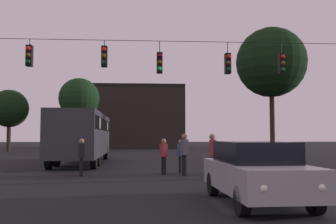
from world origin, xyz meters
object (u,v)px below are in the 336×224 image
(tree_behind_building, at_px, (79,99))
(pedestrian_far_side, at_px, (184,152))
(tree_left_silhouette, at_px, (271,63))
(pedestrian_crossing_center, at_px, (164,154))
(city_bus, at_px, (83,133))
(pedestrian_trailing, at_px, (215,154))
(pedestrian_crossing_left, at_px, (181,154))
(pedestrian_crossing_right, at_px, (81,155))
(car_near_right, at_px, (256,171))
(pedestrian_near_bus, at_px, (212,153))
(tree_right_far, at_px, (9,109))

(tree_behind_building, bearing_deg, pedestrian_far_side, -71.12)
(tree_left_silhouette, bearing_deg, pedestrian_crossing_center, -130.60)
(city_bus, relative_size, pedestrian_trailing, 7.31)
(tree_behind_building, bearing_deg, pedestrian_trailing, -67.40)
(pedestrian_crossing_left, xyz_separation_m, pedestrian_crossing_right, (-4.26, -1.10, 0.03))
(car_near_right, distance_m, tree_left_silhouette, 18.77)
(pedestrian_near_bus, bearing_deg, tree_behind_building, 109.84)
(pedestrian_crossing_left, relative_size, pedestrian_crossing_right, 0.97)
(pedestrian_crossing_right, relative_size, pedestrian_far_side, 0.89)
(pedestrian_crossing_center, xyz_separation_m, tree_right_far, (-15.14, 25.27, 3.72))
(pedestrian_far_side, bearing_deg, pedestrian_crossing_left, 91.74)
(pedestrian_trailing, height_order, pedestrian_far_side, pedestrian_far_side)
(city_bus, bearing_deg, pedestrian_far_side, -54.78)
(pedestrian_near_bus, relative_size, tree_behind_building, 0.23)
(city_bus, bearing_deg, tree_left_silhouette, 10.15)
(tree_left_silhouette, height_order, tree_behind_building, tree_left_silhouette)
(pedestrian_crossing_left, bearing_deg, tree_left_silhouette, 50.29)
(car_near_right, bearing_deg, pedestrian_crossing_left, 97.75)
(pedestrian_crossing_right, xyz_separation_m, tree_right_far, (-11.68, 25.70, 3.71))
(city_bus, bearing_deg, tree_right_far, 120.22)
(pedestrian_crossing_center, bearing_deg, pedestrian_trailing, 7.82)
(pedestrian_crossing_center, height_order, pedestrian_near_bus, pedestrian_near_bus)
(pedestrian_near_bus, height_order, pedestrian_trailing, pedestrian_near_bus)
(pedestrian_crossing_right, distance_m, pedestrian_far_side, 4.31)
(pedestrian_crossing_center, xyz_separation_m, tree_behind_building, (-7.63, 24.23, 4.73))
(pedestrian_near_bus, distance_m, tree_right_far, 32.21)
(pedestrian_crossing_left, distance_m, pedestrian_trailing, 1.56)
(city_bus, relative_size, tree_right_far, 1.67)
(pedestrian_crossing_right, distance_m, tree_left_silhouette, 16.23)
(pedestrian_trailing, xyz_separation_m, tree_behind_building, (-9.95, 23.91, 4.75))
(pedestrian_crossing_center, bearing_deg, pedestrian_near_bus, -46.49)
(car_near_right, bearing_deg, tree_behind_building, 106.80)
(pedestrian_crossing_left, relative_size, pedestrian_crossing_center, 0.98)
(car_near_right, xyz_separation_m, pedestrian_trailing, (0.43, 7.64, 0.05))
(city_bus, height_order, pedestrian_trailing, city_bus)
(pedestrian_crossing_left, height_order, pedestrian_far_side, pedestrian_far_side)
(car_near_right, xyz_separation_m, tree_behind_building, (-9.53, 31.55, 4.80))
(city_bus, relative_size, tree_behind_building, 1.42)
(car_near_right, height_order, pedestrian_crossing_right, pedestrian_crossing_right)
(pedestrian_near_bus, distance_m, pedestrian_far_side, 1.65)
(pedestrian_crossing_right, height_order, tree_behind_building, tree_behind_building)
(pedestrian_crossing_left, distance_m, pedestrian_near_bus, 2.75)
(pedestrian_far_side, distance_m, tree_behind_building, 26.59)
(pedestrian_crossing_right, height_order, tree_right_far, tree_right_far)
(pedestrian_trailing, distance_m, tree_behind_building, 26.34)
(tree_behind_building, bearing_deg, pedestrian_crossing_left, -70.29)
(pedestrian_crossing_right, bearing_deg, tree_behind_building, 99.61)
(tree_right_far, bearing_deg, pedestrian_near_bus, -58.06)
(pedestrian_crossing_left, relative_size, pedestrian_far_side, 0.86)
(tree_behind_building, bearing_deg, tree_right_far, 172.11)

